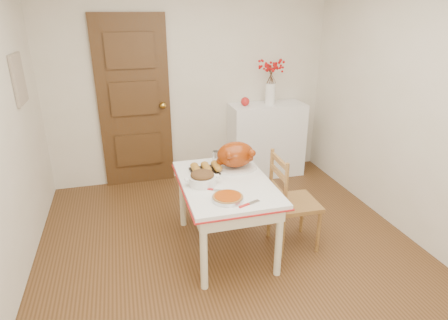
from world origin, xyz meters
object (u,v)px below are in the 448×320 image
object	(u,v)px
pumpkin_pie	(228,197)
chair_oak	(295,201)
kitchen_table	(225,215)
turkey_platter	(236,156)
sideboard	(266,140)

from	to	relation	value
pumpkin_pie	chair_oak	bearing A→B (deg)	18.09
kitchen_table	pumpkin_pie	xyz separation A→B (m)	(-0.08, -0.35, 0.37)
kitchen_table	turkey_platter	size ratio (longest dim) A/B	2.80
turkey_platter	pumpkin_pie	xyz separation A→B (m)	(-0.24, -0.58, -0.10)
chair_oak	pumpkin_pie	distance (m)	0.79
chair_oak	turkey_platter	size ratio (longest dim) A/B	2.23
sideboard	kitchen_table	size ratio (longest dim) A/B	0.83
turkey_platter	pumpkin_pie	bearing A→B (deg)	-122.63
kitchen_table	pumpkin_pie	world-z (taller)	pumpkin_pie
turkey_platter	sideboard	bearing A→B (deg)	47.27
turkey_platter	pumpkin_pie	distance (m)	0.64
sideboard	chair_oak	size ratio (longest dim) A/B	1.04
sideboard	turkey_platter	distance (m)	1.55
pumpkin_pie	sideboard	bearing A→B (deg)	60.19
kitchen_table	pumpkin_pie	size ratio (longest dim) A/B	4.58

